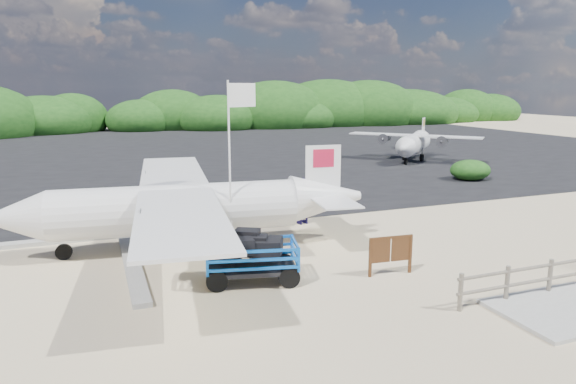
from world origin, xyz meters
name	(u,v)px	position (x,y,z in m)	size (l,w,h in m)	color
ground	(281,263)	(0.00, 0.00, 0.00)	(160.00, 160.00, 0.00)	beige
asphalt_apron	(160,153)	(0.00, 30.00, 0.00)	(90.00, 50.00, 0.04)	#B2B2B2
walkway_pad	(566,311)	(5.50, -6.00, 0.00)	(3.50, 2.50, 0.10)	#B2B2B2
vegetation_band	(135,130)	(0.00, 55.00, 0.00)	(124.00, 8.00, 4.40)	#B2B2B2
fence	(548,294)	(6.00, -5.00, 0.00)	(6.40, 2.00, 1.10)	#B2B2B2
baggage_cart	(252,282)	(-1.34, -1.23, 0.00)	(2.84, 1.62, 1.42)	blue
flagpole	(232,254)	(-1.23, 1.49, 0.00)	(1.16, 0.48, 5.80)	white
signboard	(390,275)	(2.73, -2.16, 0.00)	(1.50, 0.14, 1.24)	#513017
crew_a	(150,215)	(-3.59, 4.20, 0.93)	(0.68, 0.44, 1.86)	#19144B
crew_b	(293,199)	(2.35, 4.91, 0.92)	(0.89, 0.69, 1.83)	#19144B
crew_c	(304,201)	(2.57, 4.22, 0.97)	(1.14, 0.47, 1.94)	#19144B
aircraft_large	(380,150)	(18.85, 25.20, 0.00)	(14.97, 14.97, 4.49)	#B2B2B2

